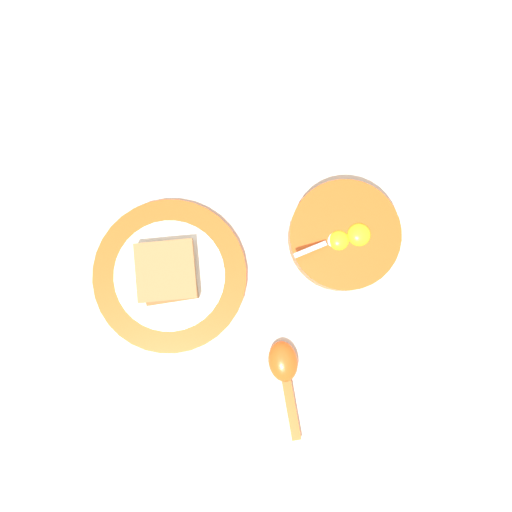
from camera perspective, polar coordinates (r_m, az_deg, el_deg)
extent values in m
plane|color=beige|center=(0.90, 5.04, 0.52)|extent=(3.00, 3.00, 0.00)
cylinder|color=#DB5119|center=(0.89, 8.31, 1.88)|extent=(0.16, 0.16, 0.05)
cylinder|color=white|center=(0.88, 8.39, 1.94)|extent=(0.13, 0.13, 0.02)
ellipsoid|color=yellow|center=(0.86, 7.90, 1.48)|extent=(0.03, 0.03, 0.02)
ellipsoid|color=yellow|center=(0.87, 9.78, 2.02)|extent=(0.03, 0.03, 0.02)
cylinder|color=black|center=(0.87, 9.55, 1.68)|extent=(0.04, 0.04, 0.00)
ellipsoid|color=silver|center=(0.86, 7.54, 1.61)|extent=(0.03, 0.02, 0.01)
cube|color=silver|center=(0.84, 5.20, 0.64)|extent=(0.05, 0.03, 0.03)
cylinder|color=#DB5119|center=(0.90, -8.19, -1.89)|extent=(0.23, 0.23, 0.01)
cylinder|color=white|center=(0.89, -8.26, -1.86)|extent=(0.16, 0.16, 0.00)
cube|color=brown|center=(0.88, -8.30, -1.61)|extent=(0.11, 0.11, 0.01)
cube|color=#9E7042|center=(0.87, -8.61, -1.40)|extent=(0.12, 0.12, 0.01)
ellipsoid|color=#DB5119|center=(0.89, 2.59, -9.99)|extent=(0.07, 0.07, 0.03)
cube|color=#DB5119|center=(0.91, 3.37, -14.26)|extent=(0.07, 0.08, 0.01)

